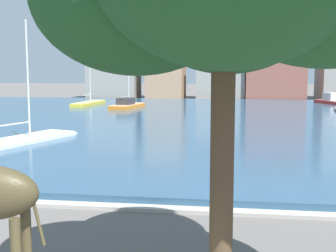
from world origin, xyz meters
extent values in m
cube|color=#2D5170|center=(0.00, 35.38, 0.18)|extent=(85.64, 52.20, 0.35)
cube|color=#ADA89E|center=(0.00, 9.03, 0.06)|extent=(85.64, 0.50, 0.12)
cylinder|color=#4C4228|center=(-1.54, 1.62, 2.23)|extent=(0.25, 0.07, 0.92)
cube|color=red|center=(14.09, 53.61, 0.35)|extent=(4.07, 5.97, 0.69)
cube|color=#C7716E|center=(14.09, 53.61, 0.72)|extent=(3.99, 5.86, 0.06)
cube|color=silver|center=(13.95, 54.00, 1.22)|extent=(2.21, 2.37, 0.93)
cylinder|color=silver|center=(13.90, 54.13, 1.59)|extent=(0.72, 1.84, 0.08)
cube|color=orange|center=(-10.04, 43.44, 0.36)|extent=(2.95, 6.07, 0.73)
ellipsoid|color=orange|center=(-9.62, 46.17, 0.36)|extent=(2.17, 2.30, 0.69)
cube|color=#E2A56E|center=(-10.04, 43.44, 0.76)|extent=(2.89, 5.95, 0.06)
cube|color=#333338|center=(-10.10, 43.01, 1.14)|extent=(1.76, 2.23, 0.71)
cylinder|color=silver|center=(-9.97, 43.87, 4.96)|extent=(0.12, 0.12, 8.47)
cylinder|color=silver|center=(-10.12, 42.86, 1.63)|extent=(0.39, 2.03, 0.08)
cube|color=gold|center=(-15.70, 47.26, 0.34)|extent=(2.11, 7.54, 0.68)
ellipsoid|color=gold|center=(-15.51, 50.80, 0.34)|extent=(1.68, 2.69, 0.65)
cube|color=#DFCD77|center=(-15.70, 47.26, 0.71)|extent=(2.07, 7.39, 0.06)
cylinder|color=silver|center=(-15.67, 47.81, 3.56)|extent=(0.12, 0.12, 5.76)
cylinder|color=silver|center=(-15.74, 46.51, 1.58)|extent=(0.22, 2.61, 0.08)
cube|color=white|center=(-10.52, 19.47, 0.28)|extent=(4.11, 7.43, 0.56)
ellipsoid|color=white|center=(-9.49, 22.71, 0.28)|extent=(2.50, 2.94, 0.54)
cube|color=silver|center=(-10.52, 19.47, 0.59)|extent=(4.02, 7.28, 0.06)
cylinder|color=silver|center=(-10.36, 19.98, 3.96)|extent=(0.12, 0.12, 6.79)
cylinder|color=silver|center=(-10.74, 18.79, 1.46)|extent=(0.84, 2.41, 0.08)
cylinder|color=brown|center=(1.23, 2.74, 2.21)|extent=(0.40, 0.40, 4.42)
ellipsoid|color=#1E4C23|center=(1.27, 4.31, 5.70)|extent=(3.56, 3.56, 2.67)
cube|color=gray|center=(-17.13, 64.47, 4.90)|extent=(7.72, 5.39, 9.80)
cube|color=brown|center=(-17.13, 64.47, 10.20)|extent=(7.87, 5.50, 0.80)
cube|color=tan|center=(-8.82, 64.86, 5.71)|extent=(5.53, 7.22, 11.41)
cube|color=#42424C|center=(-8.82, 64.86, 11.81)|extent=(5.64, 7.36, 0.80)
cube|color=gray|center=(-0.38, 66.04, 3.88)|extent=(7.19, 7.15, 7.75)
cube|color=#51281E|center=(-0.38, 66.04, 8.15)|extent=(7.33, 7.30, 0.80)
cube|color=#8E5142|center=(7.75, 64.92, 4.95)|extent=(8.70, 6.64, 9.89)
cube|color=#51281E|center=(7.75, 64.92, 10.29)|extent=(8.88, 6.77, 0.80)
camera|label=1|loc=(1.37, -4.60, 4.44)|focal=47.75mm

